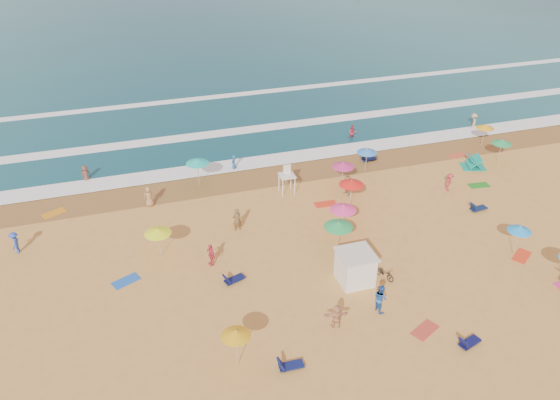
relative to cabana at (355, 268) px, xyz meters
name	(u,v)px	position (x,y,z in m)	size (l,w,h in m)	color
ground	(294,267)	(-3.17, 2.40, -1.00)	(220.00, 220.00, 0.00)	gold
ocean	(155,5)	(-3.17, 86.40, -1.00)	(220.00, 140.00, 0.18)	#0C4756
wet_sand	(247,179)	(-3.17, 14.90, -0.99)	(220.00, 220.00, 0.00)	olive
surf_foam	(225,136)	(-3.17, 23.72, -0.90)	(200.00, 18.70, 0.05)	white
cabana	(355,268)	(0.00, 0.00, 0.00)	(2.00, 2.00, 2.00)	white
cabana_roof	(356,254)	(0.00, 0.00, 1.06)	(2.20, 2.20, 0.12)	silver
bicycle	(384,273)	(1.90, -0.30, -0.60)	(0.53, 1.51, 0.80)	black
lifeguard_stand	(287,181)	(-0.69, 11.72, 0.05)	(1.20, 1.20, 2.10)	white
beach_umbrellas	(331,225)	(-0.32, 3.44, 1.11)	(58.75, 31.99, 0.67)	#17BEAE
loungers	(374,284)	(0.91, -0.88, -0.83)	(51.56, 25.91, 0.34)	#0F184E
towels	(354,266)	(0.57, 1.33, -0.98)	(36.34, 28.03, 0.03)	#BD1745
popup_tents	(517,210)	(14.47, 3.19, -0.40)	(5.64, 17.74, 1.20)	#EB3485
beachgoers	(287,213)	(-2.04, 7.62, -0.24)	(46.96, 27.94, 2.06)	#A2634B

